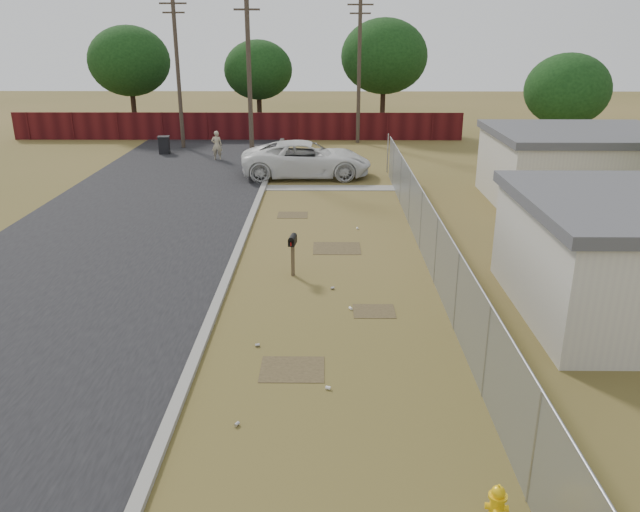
{
  "coord_description": "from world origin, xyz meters",
  "views": [
    {
      "loc": [
        -0.09,
        -16.91,
        6.98
      ],
      "look_at": [
        -0.24,
        -0.77,
        1.1
      ],
      "focal_mm": 35.0,
      "sensor_mm": 36.0,
      "label": 1
    }
  ],
  "objects_px": {
    "fire_hydrant": "(497,507)",
    "trash_bin": "(164,145)",
    "pickup_truck": "(306,159)",
    "mailbox": "(293,244)",
    "pedestrian": "(217,145)"
  },
  "relations": [
    {
      "from": "fire_hydrant",
      "to": "trash_bin",
      "type": "distance_m",
      "value": 31.98
    },
    {
      "from": "fire_hydrant",
      "to": "pickup_truck",
      "type": "xyz_separation_m",
      "value": [
        -3.5,
        23.46,
        0.53
      ]
    },
    {
      "from": "mailbox",
      "to": "pickup_truck",
      "type": "xyz_separation_m",
      "value": [
        0.01,
        13.39,
        -0.12
      ]
    },
    {
      "from": "fire_hydrant",
      "to": "mailbox",
      "type": "bearing_deg",
      "value": 109.22
    },
    {
      "from": "pickup_truck",
      "to": "pedestrian",
      "type": "distance_m",
      "value": 6.75
    },
    {
      "from": "mailbox",
      "to": "trash_bin",
      "type": "bearing_deg",
      "value": 113.88
    },
    {
      "from": "pedestrian",
      "to": "trash_bin",
      "type": "relative_size",
      "value": 1.59
    },
    {
      "from": "fire_hydrant",
      "to": "pedestrian",
      "type": "xyz_separation_m",
      "value": [
        -8.7,
        27.77,
        0.46
      ]
    },
    {
      "from": "mailbox",
      "to": "pickup_truck",
      "type": "bearing_deg",
      "value": 89.95
    },
    {
      "from": "pedestrian",
      "to": "trash_bin",
      "type": "distance_m",
      "value": 3.91
    },
    {
      "from": "pickup_truck",
      "to": "trash_bin",
      "type": "height_order",
      "value": "pickup_truck"
    },
    {
      "from": "fire_hydrant",
      "to": "trash_bin",
      "type": "height_order",
      "value": "trash_bin"
    },
    {
      "from": "pickup_truck",
      "to": "fire_hydrant",
      "type": "bearing_deg",
      "value": -173.81
    },
    {
      "from": "trash_bin",
      "to": "fire_hydrant",
      "type": "bearing_deg",
      "value": -67.67
    },
    {
      "from": "pedestrian",
      "to": "trash_bin",
      "type": "xyz_separation_m",
      "value": [
        -3.45,
        1.81,
        -0.29
      ]
    }
  ]
}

